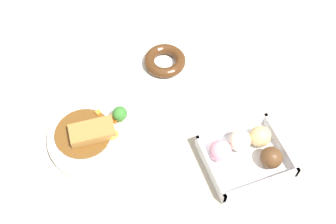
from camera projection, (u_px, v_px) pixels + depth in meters
ground_plane at (147, 129)px, 1.06m from camera, size 1.60×1.60×0.00m
curry_plate at (97, 135)px, 1.03m from camera, size 0.24×0.24×0.07m
donut_box at (246, 152)px, 0.99m from camera, size 0.19×0.16×0.06m
chocolate_ring_donut at (165, 61)px, 1.16m from camera, size 0.13×0.13×0.03m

